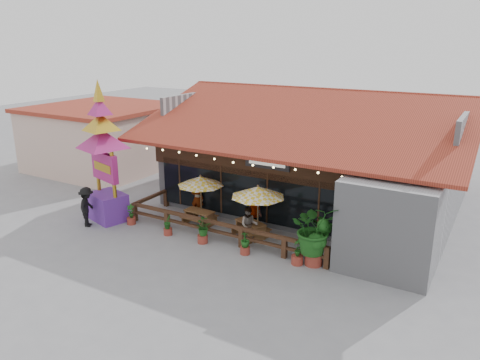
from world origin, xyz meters
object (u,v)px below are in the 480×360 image
Objects in this scene: umbrella_right at (258,192)px; thai_sign_tower at (103,143)px; picnic_table_right at (251,227)px; pedestrian at (87,207)px; tropical_plant at (315,230)px; umbrella_left at (201,181)px; picnic_table_left at (199,215)px.

umbrella_right is 0.35× the size of thai_sign_tower.
picnic_table_right is (-0.41, 0.11, -1.73)m from umbrella_right.
umbrella_right reaches higher than pedestrian.
tropical_plant is (3.46, -1.14, 1.00)m from picnic_table_right.
thai_sign_tower is (-4.09, -2.03, 1.78)m from umbrella_left.
umbrella_right is 1.40× the size of picnic_table_right.
thai_sign_tower reaches higher than pedestrian.
picnic_table_left is at bearing -73.83° from umbrella_left.
thai_sign_tower is at bearing -153.57° from umbrella_left.
tropical_plant is at bearing -18.25° from picnic_table_right.
thai_sign_tower is (-6.98, -1.72, 3.38)m from picnic_table_right.
picnic_table_right is at bearing 164.68° from umbrella_right.
umbrella_left is 3.34m from umbrella_right.
pedestrian reaches higher than picnic_table_left.
pedestrian is (-4.42, -2.83, 0.49)m from picnic_table_left.
pedestrian is at bearing -102.72° from thai_sign_tower.
thai_sign_tower reaches higher than tropical_plant.
picnic_table_right is at bearing 13.80° from thai_sign_tower.
umbrella_right is (3.30, -0.43, 0.14)m from umbrella_left.
pedestrian is (-7.23, -2.79, 0.48)m from picnic_table_right.
umbrella_right reaches higher than umbrella_left.
tropical_plant is at bearing -10.62° from picnic_table_left.
thai_sign_tower reaches higher than umbrella_left.
thai_sign_tower is 3.81× the size of pedestrian.
picnic_table_right is at bearing -6.29° from umbrella_left.
pedestrian is at bearing -147.38° from picnic_table_left.
pedestrian reaches higher than picnic_table_right.
thai_sign_tower reaches higher than umbrella_right.
picnic_table_left is at bearing 177.38° from umbrella_right.
umbrella_right is 1.34× the size of pedestrian.
thai_sign_tower is (-7.40, -1.60, 1.64)m from umbrella_right.
picnic_table_left is 0.58× the size of tropical_plant.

